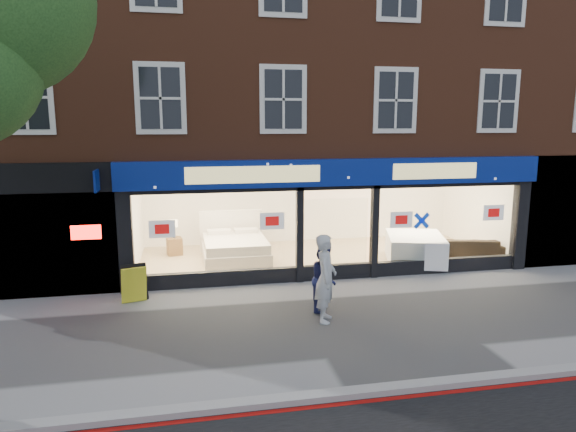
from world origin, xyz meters
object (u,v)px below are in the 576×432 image
object	(u,v)px
sofa	(469,248)
pedestrian_blue	(324,279)
mattress_stack	(415,248)
display_bed	(235,247)
a_board	(134,284)
pedestrian_grey	(326,278)

from	to	relation	value
sofa	pedestrian_blue	world-z (taller)	pedestrian_blue
mattress_stack	pedestrian_blue	bearing A→B (deg)	-139.22
mattress_stack	display_bed	bearing A→B (deg)	166.55
mattress_stack	pedestrian_blue	xyz separation A→B (m)	(-3.70, -3.19, 0.25)
display_bed	a_board	bearing A→B (deg)	-132.04
pedestrian_grey	pedestrian_blue	size ratio (longest dim) A/B	1.27
mattress_stack	pedestrian_grey	xyz separation A→B (m)	(-3.83, -3.79, 0.46)
sofa	pedestrian_grey	distance (m)	6.94
display_bed	a_board	xyz separation A→B (m)	(-2.68, -3.03, -0.02)
display_bed	pedestrian_blue	world-z (taller)	pedestrian_blue
display_bed	a_board	distance (m)	4.05
sofa	a_board	distance (m)	10.04
mattress_stack	pedestrian_blue	distance (m)	4.89
a_board	mattress_stack	bearing A→B (deg)	-2.58
pedestrian_grey	pedestrian_blue	xyz separation A→B (m)	(0.13, 0.60, -0.20)
a_board	pedestrian_blue	xyz separation A→B (m)	(4.28, -1.43, 0.30)
display_bed	mattress_stack	distance (m)	5.45
display_bed	pedestrian_grey	distance (m)	5.29
display_bed	pedestrian_grey	bearing A→B (deg)	-74.36
mattress_stack	pedestrian_blue	size ratio (longest dim) A/B	1.61
display_bed	pedestrian_blue	size ratio (longest dim) A/B	1.59
mattress_stack	a_board	world-z (taller)	a_board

